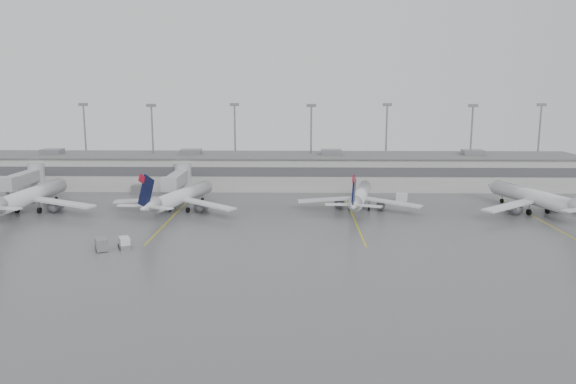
{
  "coord_description": "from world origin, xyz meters",
  "views": [
    {
      "loc": [
        6.84,
        -80.93,
        24.52
      ],
      "look_at": [
        4.88,
        24.0,
        5.0
      ],
      "focal_mm": 35.0,
      "sensor_mm": 36.0,
      "label": 1
    }
  ],
  "objects_px": {
    "jet_mid_left": "(179,197)",
    "jet_far_right": "(538,198)",
    "jet_far_left": "(29,196)",
    "baggage_tug": "(125,244)",
    "jet_mid_right": "(360,196)"
  },
  "relations": [
    {
      "from": "jet_mid_left",
      "to": "baggage_tug",
      "type": "height_order",
      "value": "jet_mid_left"
    },
    {
      "from": "jet_far_left",
      "to": "jet_mid_left",
      "type": "height_order",
      "value": "jet_far_left"
    },
    {
      "from": "jet_mid_left",
      "to": "jet_far_right",
      "type": "height_order",
      "value": "jet_far_right"
    },
    {
      "from": "jet_mid_left",
      "to": "baggage_tug",
      "type": "distance_m",
      "value": 26.72
    },
    {
      "from": "jet_far_left",
      "to": "baggage_tug",
      "type": "distance_m",
      "value": 36.49
    },
    {
      "from": "jet_mid_right",
      "to": "jet_far_right",
      "type": "distance_m",
      "value": 34.77
    },
    {
      "from": "jet_far_left",
      "to": "jet_mid_right",
      "type": "height_order",
      "value": "jet_far_left"
    },
    {
      "from": "jet_mid_right",
      "to": "jet_far_right",
      "type": "relative_size",
      "value": 0.9
    },
    {
      "from": "baggage_tug",
      "to": "jet_mid_left",
      "type": "bearing_deg",
      "value": 57.81
    },
    {
      "from": "jet_mid_left",
      "to": "jet_far_right",
      "type": "distance_m",
      "value": 71.04
    },
    {
      "from": "jet_far_right",
      "to": "jet_mid_left",
      "type": "bearing_deg",
      "value": 163.08
    },
    {
      "from": "jet_far_left",
      "to": "jet_far_right",
      "type": "xyz_separation_m",
      "value": [
        100.77,
        0.88,
        -0.11
      ]
    },
    {
      "from": "jet_mid_right",
      "to": "jet_far_right",
      "type": "xyz_separation_m",
      "value": [
        34.62,
        -3.22,
        0.36
      ]
    },
    {
      "from": "jet_mid_left",
      "to": "baggage_tug",
      "type": "xyz_separation_m",
      "value": [
        -3.08,
        -26.44,
        -2.32
      ]
    },
    {
      "from": "jet_mid_right",
      "to": "baggage_tug",
      "type": "distance_m",
      "value": 48.98
    }
  ]
}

